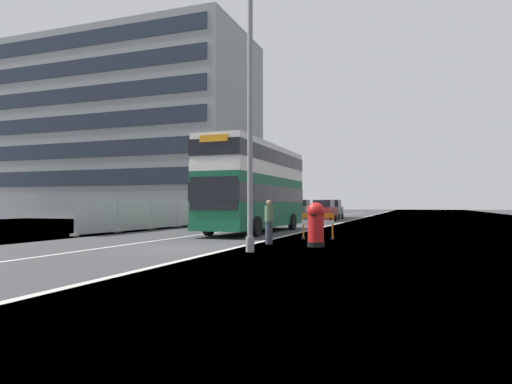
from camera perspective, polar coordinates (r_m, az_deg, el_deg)
The scene contains 14 objects.
ground at distance 16.52m, azimuth -7.98°, elevation -7.24°, with size 140.00×280.00×0.10m.
double_decker_bus at distance 25.73m, azimuth -0.01°, elevation 0.72°, with size 2.95×11.28×4.94m.
lamppost_foreground at distance 15.22m, azimuth -0.76°, elevation 8.46°, with size 0.29×0.70×8.95m.
red_pillar_postbox at distance 17.05m, azimuth 7.59°, elevation -3.84°, with size 0.67×0.67×1.66m.
roadworks_barrier at distance 20.75m, azimuth 7.85°, elevation -3.92°, with size 1.51×0.62×1.19m.
construction_site_fence at distance 31.05m, azimuth -11.47°, elevation -2.73°, with size 0.44×17.20×2.01m.
car_oncoming_near at distance 42.64m, azimuth 8.60°, elevation -2.45°, with size 1.94×4.18×2.01m.
car_receding_mid at distance 50.05m, azimuth 9.65°, elevation -2.28°, with size 2.01×3.87×2.11m.
car_receding_far at distance 57.34m, azimuth 5.88°, elevation -2.17°, with size 1.92×3.88×2.19m.
bare_tree_far_verge_near at distance 58.67m, azimuth -4.28°, elevation -0.97°, with size 2.40×3.65×4.76m.
bare_tree_far_verge_mid at distance 55.15m, azimuth -3.43°, elevation -0.91°, with size 2.69×3.01×4.37m.
bare_tree_far_verge_far at distance 71.37m, azimuth -0.27°, elevation -0.86°, with size 2.76×3.08×5.01m.
pedestrian_at_kerb at distance 18.02m, azimuth 1.65°, elevation -3.79°, with size 0.34×0.34×1.77m.
backdrop_office_block at distance 61.43m, azimuth -15.87°, elevation 7.54°, with size 31.97×15.18×22.57m.
Camera 1 is at (8.20, -14.45, 1.57)m, focal length 31.54 mm.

